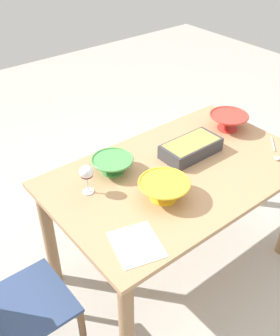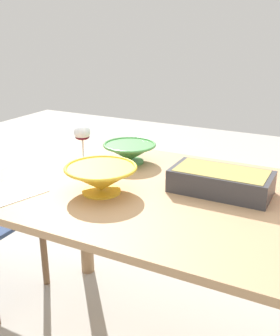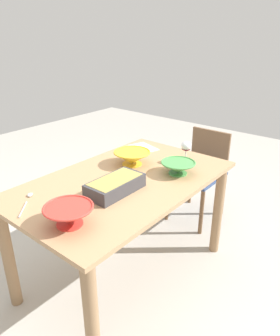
% 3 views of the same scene
% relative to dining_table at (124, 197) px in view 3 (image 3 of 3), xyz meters
% --- Properties ---
extents(ground_plane, '(8.00, 8.00, 0.00)m').
position_rel_dining_table_xyz_m(ground_plane, '(0.00, 0.00, -0.64)').
color(ground_plane, '#B2ADA3').
extents(dining_table, '(1.46, 0.89, 0.78)m').
position_rel_dining_table_xyz_m(dining_table, '(0.00, 0.00, 0.00)').
color(dining_table, tan).
rests_on(dining_table, ground_plane).
extents(chair, '(0.46, 0.40, 0.82)m').
position_rel_dining_table_xyz_m(chair, '(1.09, 0.01, -0.18)').
color(chair, '#334772').
rests_on(chair, ground_plane).
extents(wine_glass, '(0.07, 0.07, 0.16)m').
position_rel_dining_table_xyz_m(wine_glass, '(0.50, -0.16, 0.25)').
color(wine_glass, white).
rests_on(wine_glass, dining_table).
extents(casserole_dish, '(0.36, 0.18, 0.09)m').
position_rel_dining_table_xyz_m(casserole_dish, '(-0.16, -0.08, 0.18)').
color(casserole_dish, '#38383D').
rests_on(casserole_dish, dining_table).
extents(mixing_bowl, '(0.26, 0.26, 0.10)m').
position_rel_dining_table_xyz_m(mixing_bowl, '(0.22, 0.12, 0.19)').
color(mixing_bowl, yellow).
rests_on(mixing_bowl, dining_table).
extents(small_bowl, '(0.23, 0.23, 0.09)m').
position_rel_dining_table_xyz_m(small_bowl, '(0.29, -0.23, 0.18)').
color(small_bowl, '#4C994C').
rests_on(small_bowl, dining_table).
extents(serving_bowl, '(0.25, 0.25, 0.10)m').
position_rel_dining_table_xyz_m(serving_bowl, '(-0.56, -0.15, 0.19)').
color(serving_bowl, red).
rests_on(serving_bowl, dining_table).
extents(serving_spoon, '(0.20, 0.20, 0.01)m').
position_rel_dining_table_xyz_m(serving_spoon, '(-0.56, 0.23, 0.14)').
color(serving_spoon, silver).
rests_on(serving_spoon, dining_table).
extents(napkin, '(0.26, 0.28, 0.00)m').
position_rel_dining_table_xyz_m(napkin, '(0.53, 0.29, 0.14)').
color(napkin, white).
rests_on(napkin, dining_table).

